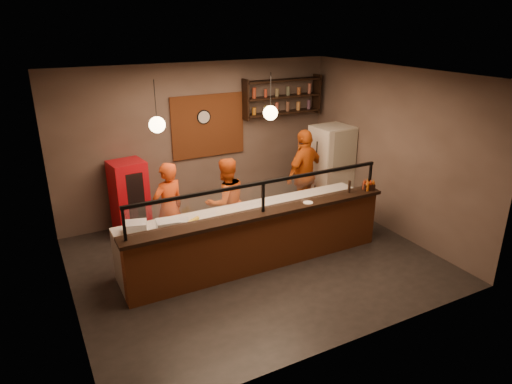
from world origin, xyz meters
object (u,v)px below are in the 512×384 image
cook_left (169,209)px  pizza_dough (232,215)px  wall_clock (204,117)px  red_cooler (130,198)px  condiment_caddy (369,187)px  cook_mid (226,202)px  pepper_mill (349,186)px  fridge (331,168)px  cook_right (305,174)px

cook_left → pizza_dough: (0.84, -0.85, 0.05)m
wall_clock → red_cooler: (-1.72, -0.31, -1.36)m
cook_left → condiment_caddy: size_ratio=8.74×
condiment_caddy → cook_left: bearing=159.1°
wall_clock → cook_left: wall_clock is taller
cook_mid → pepper_mill: size_ratio=7.57×
cook_left → cook_mid: (1.04, -0.14, -0.02)m
wall_clock → condiment_caddy: size_ratio=1.53×
red_cooler → pizza_dough: size_ratio=2.57×
fridge → pepper_mill: fridge is taller
cook_right → pepper_mill: cook_right is taller
red_cooler → cook_left: bearing=-77.6°
pepper_mill → red_cooler: bearing=144.8°
wall_clock → pizza_dough: wall_clock is taller
red_cooler → pizza_dough: 2.39m
cook_mid → red_cooler: bearing=-48.0°
wall_clock → cook_right: wall_clock is taller
wall_clock → fridge: size_ratio=0.16×
cook_left → cook_mid: 1.05m
cook_mid → condiment_caddy: 2.64m
cook_right → red_cooler: bearing=-36.1°
pepper_mill → fridge: bearing=63.6°
wall_clock → pepper_mill: wall_clock is taller
cook_left → pizza_dough: size_ratio=2.98×
wall_clock → condiment_caddy: bearing=-52.8°
cook_right → condiment_caddy: bearing=83.6°
fridge → red_cooler: 4.30m
cook_right → wall_clock: bearing=-56.9°
cook_left → fridge: 3.82m
wall_clock → condiment_caddy: wall_clock is taller
wall_clock → red_cooler: 2.22m
cook_right → pizza_dough: bearing=5.8°
cook_mid → pepper_mill: bearing=144.3°
wall_clock → cook_mid: wall_clock is taller
pizza_dough → fridge: bearing=22.8°
cook_left → pepper_mill: cook_left is taller
cook_right → pepper_mill: (-0.02, -1.47, 0.22)m
pizza_dough → cook_left: bearing=134.5°
cook_mid → fridge: fridge is taller
wall_clock → cook_left: (-1.29, -1.47, -1.25)m
cook_left → cook_right: cook_right is taller
fridge → cook_mid: bearing=-172.6°
cook_left → fridge: fridge is taller
wall_clock → cook_mid: size_ratio=0.18×
cook_right → condiment_caddy: (0.39, -1.52, 0.16)m
cook_right → pizza_dough: (-2.17, -1.08, -0.05)m
condiment_caddy → pepper_mill: 0.42m
cook_mid → pepper_mill: cook_mid is taller
red_cooler → pizza_dough: (1.27, -2.02, 0.17)m
wall_clock → fridge: 2.97m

